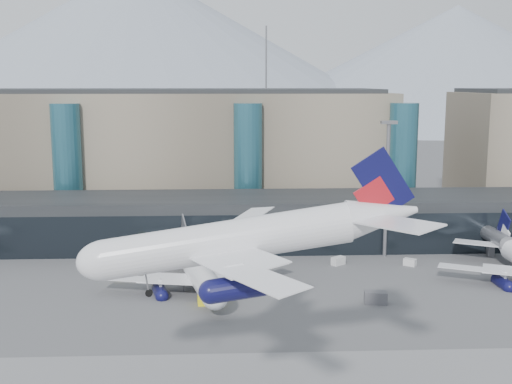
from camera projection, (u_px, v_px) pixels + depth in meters
ground at (226, 372)px, 72.85m from camera, size 900.00×900.00×0.00m
concourse at (226, 221)px, 128.85m from camera, size 170.00×27.00×10.00m
terminal_main at (124, 153)px, 157.75m from camera, size 130.00×30.00×31.00m
teal_towers at (158, 167)px, 142.69m from camera, size 116.40×19.40×46.00m
mountain_ridge at (249, 63)px, 440.00m from camera, size 910.00×400.00×110.00m
lightmast_mid at (387, 181)px, 119.02m from camera, size 3.00×1.20×25.60m
hero_jet at (262, 227)px, 60.61m from camera, size 33.08×34.19×11.01m
jet_parked_mid at (195, 262)px, 103.23m from camera, size 32.28×33.21×10.68m
veh_b at (127, 272)px, 108.70m from camera, size 2.93×3.40×1.68m
veh_c at (376, 298)px, 95.33m from camera, size 3.56×2.21×1.86m
veh_d at (338, 261)px, 115.69m from camera, size 2.82×2.61×1.44m
veh_g at (410, 262)px, 115.18m from camera, size 2.47×2.28×1.25m
veh_h at (210, 298)px, 95.12m from camera, size 3.75×2.24×1.98m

